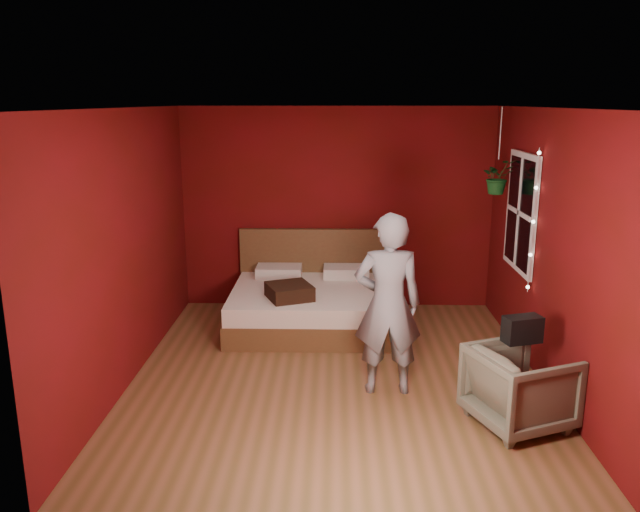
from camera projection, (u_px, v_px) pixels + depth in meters
The scene contains 10 objects.
floor at pixel (336, 376), 6.21m from camera, with size 4.50×4.50×0.00m, color brown.
room_walls at pixel (337, 209), 5.80m from camera, with size 4.04×4.54×2.62m.
window at pixel (521, 212), 6.67m from camera, with size 0.05×0.97×1.27m.
fairy_lights at pixel (533, 222), 6.16m from camera, with size 0.04×0.04×1.45m.
bed at pixel (311, 303), 7.58m from camera, with size 1.91×1.62×1.05m.
person at pixel (388, 304), 5.69m from camera, with size 0.62×0.41×1.71m, color slate.
armchair at pixel (520, 387), 5.20m from camera, with size 0.72×0.75×0.68m, color #666351.
handbag at pixel (522, 329), 5.25m from camera, with size 0.32×0.16×0.23m, color black.
throw_pillow at pixel (289, 291), 7.07m from camera, with size 0.46×0.46×0.17m, color #321910.
hanging_plant at pixel (497, 177), 6.88m from camera, with size 0.44×0.41×0.95m.
Camera 1 is at (-0.02, -5.73, 2.67)m, focal length 35.00 mm.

